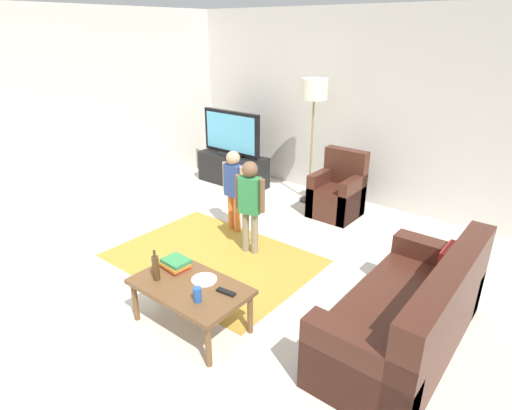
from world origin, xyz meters
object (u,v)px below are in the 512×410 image
at_px(bottle, 156,268).
at_px(child_near_tv, 234,184).
at_px(child_center, 250,199).
at_px(tv, 231,134).
at_px(book_stack, 175,263).
at_px(tv_remote, 226,292).
at_px(coffee_table, 190,290).
at_px(tv_stand, 233,170).
at_px(couch, 413,319).
at_px(floor_lamp, 314,96).
at_px(armchair, 338,194).
at_px(soda_can, 197,295).
at_px(plate, 204,280).

bearing_deg(bottle, child_near_tv, 111.27).
bearing_deg(bottle, child_center, 96.55).
distance_m(tv, book_stack, 3.41).
bearing_deg(tv_remote, child_center, 114.95).
relative_size(coffee_table, bottle, 3.54).
bearing_deg(tv_stand, book_stack, -57.07).
xyz_separation_m(child_near_tv, book_stack, (0.67, -1.55, -0.17)).
relative_size(book_stack, bottle, 0.97).
height_order(couch, floor_lamp, floor_lamp).
xyz_separation_m(tv, armchair, (1.97, -0.02, -0.55)).
relative_size(tv, floor_lamp, 0.62).
bearing_deg(coffee_table, soda_can, -28.61).
xyz_separation_m(tv_stand, bottle, (1.87, -3.09, 0.29)).
distance_m(couch, plate, 1.72).
distance_m(couch, tv_remote, 1.50).
height_order(couch, child_center, child_center).
bearing_deg(soda_can, tv_remote, 65.56).
height_order(tv, armchair, tv).
xyz_separation_m(couch, book_stack, (-1.88, -0.79, 0.17)).
bearing_deg(soda_can, coffee_table, 151.39).
height_order(coffee_table, bottle, bottle).
xyz_separation_m(couch, child_center, (-2.03, 0.44, 0.37)).
bearing_deg(armchair, tv_stand, 178.85).
relative_size(tv, tv_remote, 6.47).
relative_size(child_near_tv, plate, 4.77).
xyz_separation_m(tv, bottle, (1.87, -3.07, -0.31)).
relative_size(couch, child_center, 1.65).
height_order(tv_stand, bottle, bottle).
distance_m(child_near_tv, soda_can, 2.15).
bearing_deg(floor_lamp, tv_stand, -173.75).
bearing_deg(plate, tv_stand, 127.72).
xyz_separation_m(tv, soda_can, (2.37, -3.07, -0.37)).
bearing_deg(tv_stand, child_near_tv, -47.94).
distance_m(couch, soda_can, 1.71).
bearing_deg(child_near_tv, coffee_table, -59.63).
distance_m(bottle, tv_remote, 0.65).
relative_size(armchair, soda_can, 7.50).
height_order(child_center, book_stack, child_center).
relative_size(child_center, tv_remote, 6.43).
bearing_deg(tv_stand, child_center, -43.66).
height_order(tv, soda_can, tv).
distance_m(child_center, tv_remote, 1.48).
distance_m(tv_stand, child_center, 2.39).
distance_m(coffee_table, bottle, 0.35).
distance_m(child_near_tv, book_stack, 1.70).
distance_m(couch, floor_lamp, 3.47).
bearing_deg(coffee_table, child_center, 108.46).
bearing_deg(tv_stand, coffee_table, -54.05).
relative_size(armchair, plate, 4.09).
bearing_deg(child_near_tv, soda_can, -56.18).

